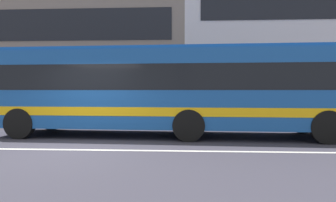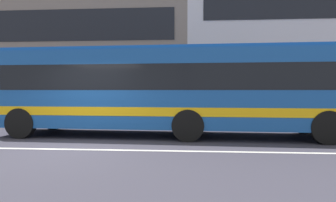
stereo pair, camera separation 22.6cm
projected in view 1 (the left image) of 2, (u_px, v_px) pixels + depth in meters
The scene contains 4 objects.
ground_plane at pixel (71, 150), 8.27m from camera, with size 160.00×160.00×0.00m, color #393743.
lane_centre_line at pixel (71, 150), 8.27m from camera, with size 60.00×0.16×0.01m, color silver.
apartment_block_left at pixel (59, 48), 23.77m from camera, with size 19.34×9.73×9.60m.
transit_bus at pixel (169, 88), 10.74m from camera, with size 11.75×3.02×3.02m.
Camera 1 is at (3.06, -8.05, 1.60)m, focal length 33.10 mm.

